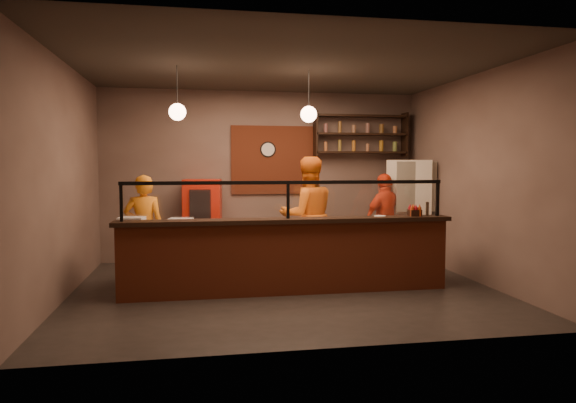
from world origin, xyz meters
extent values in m
plane|color=black|center=(0.00, 0.00, 0.00)|extent=(6.00, 6.00, 0.00)
plane|color=#36312A|center=(0.00, 0.00, 3.20)|extent=(6.00, 6.00, 0.00)
plane|color=#6F5A51|center=(0.00, 2.50, 1.60)|extent=(6.00, 0.00, 6.00)
plane|color=#6F5A51|center=(-3.00, 0.00, 1.60)|extent=(0.00, 5.00, 5.00)
plane|color=#6F5A51|center=(3.00, 0.00, 1.60)|extent=(0.00, 5.00, 5.00)
plane|color=#6F5A51|center=(0.00, -2.50, 1.60)|extent=(6.00, 0.00, 6.00)
cube|color=brown|center=(0.20, 2.47, 1.90)|extent=(1.60, 0.04, 1.30)
cube|color=brown|center=(0.00, -0.30, 0.50)|extent=(4.60, 0.25, 1.00)
cube|color=black|center=(0.00, -0.30, 1.03)|extent=(4.70, 0.37, 0.06)
cube|color=gray|center=(0.00, 0.20, 0.42)|extent=(4.60, 0.75, 0.85)
cube|color=silver|center=(0.00, 0.20, 0.88)|extent=(4.60, 0.75, 0.05)
cube|color=white|center=(0.00, -0.30, 1.31)|extent=(4.40, 0.02, 0.50)
cube|color=black|center=(0.00, -0.30, 1.56)|extent=(4.50, 0.05, 0.05)
cube|color=black|center=(-2.22, -0.30, 1.31)|extent=(0.04, 0.04, 0.50)
cube|color=black|center=(0.00, -0.30, 1.31)|extent=(0.04, 0.04, 0.50)
cube|color=black|center=(2.22, -0.30, 1.31)|extent=(0.04, 0.04, 0.50)
cube|color=black|center=(1.90, 2.32, 2.05)|extent=(1.80, 0.28, 0.04)
cube|color=black|center=(1.90, 2.32, 2.40)|extent=(1.80, 0.28, 0.04)
cube|color=black|center=(1.90, 2.32, 2.75)|extent=(1.80, 0.28, 0.04)
cube|color=black|center=(1.00, 2.32, 2.40)|extent=(0.04, 0.28, 0.85)
cube|color=black|center=(2.80, 2.32, 2.40)|extent=(0.04, 0.28, 0.85)
cylinder|color=black|center=(0.10, 2.46, 2.10)|extent=(0.30, 0.04, 0.30)
cylinder|color=black|center=(-1.50, 0.20, 2.90)|extent=(0.01, 0.01, 0.60)
sphere|color=#FFB98C|center=(-1.50, 0.20, 2.55)|extent=(0.24, 0.24, 0.24)
cylinder|color=black|center=(0.40, 0.20, 2.90)|extent=(0.01, 0.01, 0.60)
sphere|color=#FFB98C|center=(0.40, 0.20, 2.55)|extent=(0.24, 0.24, 0.24)
imported|color=#CC6F13|center=(-2.05, 0.81, 0.83)|extent=(0.61, 0.41, 1.65)
imported|color=#CE5F13|center=(0.54, 0.91, 0.97)|extent=(1.00, 0.81, 1.94)
imported|color=red|center=(2.05, 1.35, 0.83)|extent=(1.05, 0.77, 1.65)
cube|color=beige|center=(2.60, 1.65, 0.95)|extent=(1.00, 0.97, 1.89)
cube|color=#B21B0B|center=(-1.14, 2.15, 0.77)|extent=(0.72, 0.67, 1.55)
cylinder|color=white|center=(0.52, 0.28, 0.91)|extent=(0.61, 0.61, 0.01)
cube|color=silver|center=(-2.15, 0.15, 0.99)|extent=(0.38, 0.32, 0.17)
cube|color=silver|center=(-2.15, 0.22, 0.98)|extent=(0.35, 0.29, 0.17)
cube|color=silver|center=(-1.47, 0.00, 0.98)|extent=(0.36, 0.32, 0.16)
cylinder|color=yellow|center=(-0.76, 0.19, 0.93)|extent=(0.37, 0.24, 0.07)
cube|color=black|center=(1.87, -0.30, 1.11)|extent=(0.18, 0.15, 0.09)
cylinder|color=black|center=(2.10, -0.21, 1.16)|extent=(0.06, 0.06, 0.20)
cylinder|color=silver|center=(1.36, -0.25, 1.07)|extent=(0.22, 0.22, 0.01)
camera|label=1|loc=(-1.24, -7.27, 1.79)|focal=32.00mm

